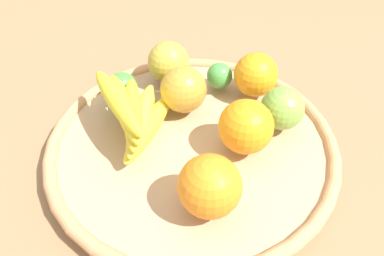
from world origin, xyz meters
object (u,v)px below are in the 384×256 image
(apple_0, at_px, (184,89))
(apple_1, at_px, (282,108))
(lime_1, at_px, (220,76))
(orange_2, at_px, (256,75))
(banana_bunch, at_px, (133,113))
(lime_0, at_px, (122,87))
(orange_1, at_px, (210,186))
(apple_2, at_px, (169,62))
(orange_0, at_px, (246,127))

(apple_0, height_order, apple_1, apple_0)
(lime_1, bearing_deg, orange_2, -129.85)
(apple_0, relative_size, banana_bunch, 0.45)
(lime_1, distance_m, lime_0, 0.17)
(lime_1, distance_m, orange_2, 0.06)
(orange_1, xyz_separation_m, apple_2, (0.27, -0.05, -0.00))
(orange_2, bearing_deg, banana_bunch, 94.35)
(banana_bunch, relative_size, orange_1, 2.07)
(orange_1, distance_m, orange_2, 0.25)
(apple_0, xyz_separation_m, orange_1, (-0.19, 0.04, 0.00))
(lime_1, relative_size, apple_1, 0.67)
(lime_1, xyz_separation_m, banana_bunch, (-0.06, 0.17, 0.02))
(lime_1, height_order, apple_0, apple_0)
(orange_0, height_order, orange_2, orange_0)
(lime_1, xyz_separation_m, apple_2, (0.05, 0.07, 0.01))
(lime_0, bearing_deg, orange_1, -170.78)
(apple_1, height_order, orange_1, orange_1)
(banana_bunch, relative_size, lime_0, 3.37)
(apple_0, height_order, banana_bunch, banana_bunch)
(apple_0, bearing_deg, orange_0, -157.49)
(orange_2, bearing_deg, apple_1, 177.81)
(lime_1, distance_m, apple_0, 0.09)
(apple_0, height_order, orange_1, orange_1)
(orange_0, relative_size, lime_0, 1.61)
(lime_1, relative_size, orange_1, 0.56)
(banana_bunch, relative_size, apple_1, 2.48)
(orange_2, bearing_deg, orange_0, 143.87)
(lime_1, xyz_separation_m, orange_0, (-0.14, 0.03, 0.02))
(lime_1, bearing_deg, lime_0, 79.00)
(orange_0, height_order, lime_0, orange_0)
(apple_0, xyz_separation_m, orange_0, (-0.12, -0.05, 0.00))
(orange_2, bearing_deg, orange_1, 137.04)
(lime_1, xyz_separation_m, apple_1, (-0.13, -0.04, 0.01))
(banana_bunch, xyz_separation_m, lime_0, (0.09, -0.01, -0.01))
(lime_1, bearing_deg, orange_0, 168.11)
(lime_1, distance_m, orange_0, 0.15)
(lime_0, bearing_deg, apple_1, -127.28)
(apple_1, relative_size, orange_2, 0.91)
(apple_1, bearing_deg, lime_1, 19.13)
(banana_bunch, height_order, orange_1, same)
(lime_1, height_order, apple_2, apple_2)
(apple_2, relative_size, orange_2, 0.98)
(lime_0, bearing_deg, apple_0, -125.80)
(banana_bunch, bearing_deg, orange_1, -164.20)
(apple_0, xyz_separation_m, lime_0, (0.06, 0.08, -0.01))
(banana_bunch, distance_m, orange_2, 0.22)
(apple_2, bearing_deg, apple_1, -146.83)
(apple_0, bearing_deg, orange_1, 167.19)
(apple_1, distance_m, orange_0, 0.08)
(apple_0, distance_m, orange_1, 0.20)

